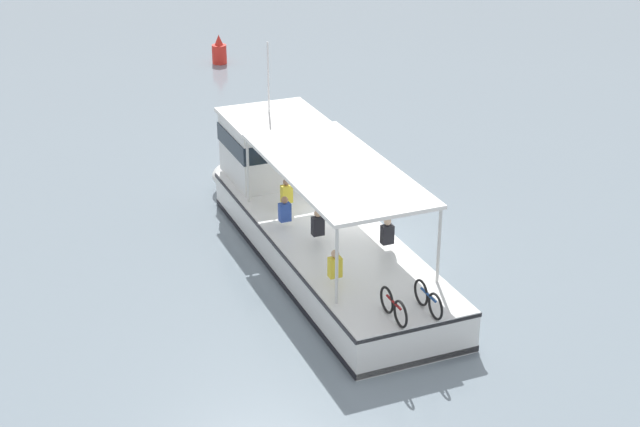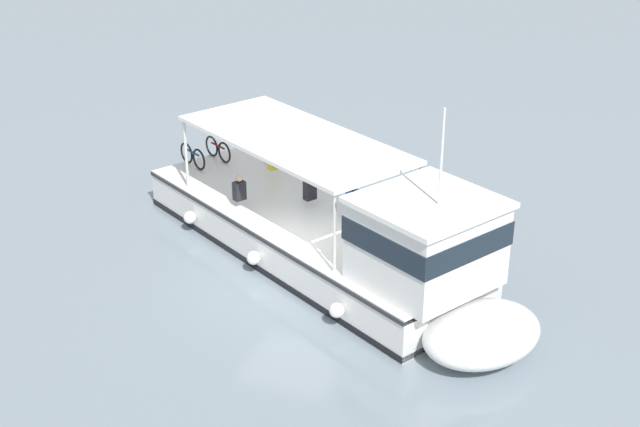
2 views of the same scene
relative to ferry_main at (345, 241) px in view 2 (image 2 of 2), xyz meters
The scene contains 2 objects.
ground_plane 1.68m from the ferry_main, 57.85° to the right, with size 400.00×400.00×0.00m, color gray.
ferry_main is the anchor object (origin of this frame).
Camera 2 is at (18.25, 6.98, 11.08)m, focal length 49.47 mm.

